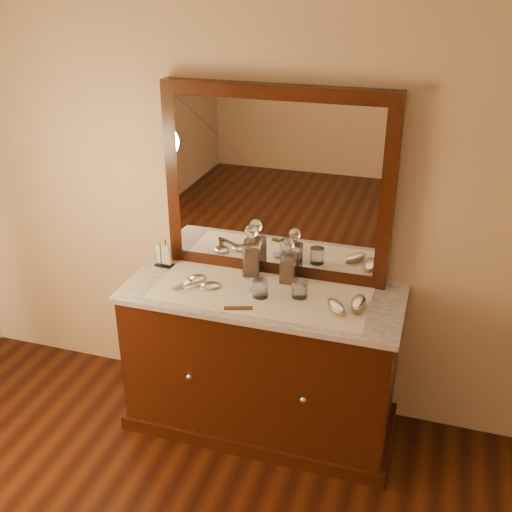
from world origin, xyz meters
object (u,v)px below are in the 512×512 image
(dresser_cabinet, at_px, (262,363))
(brush_far, at_px, (358,304))
(comb, at_px, (238,308))
(hand_mirror_inner, at_px, (206,286))
(decanter_left, at_px, (251,256))
(hand_mirror_outer, at_px, (193,280))
(decanter_right, at_px, (288,265))
(napkin_rack, at_px, (164,256))
(pin_dish, at_px, (256,291))
(mirror_frame, at_px, (276,184))
(brush_near, at_px, (336,307))

(dresser_cabinet, height_order, brush_far, brush_far)
(comb, distance_m, hand_mirror_inner, 0.27)
(decanter_left, xyz_separation_m, hand_mirror_outer, (-0.27, -0.17, -0.10))
(hand_mirror_inner, bearing_deg, brush_far, 2.45)
(hand_mirror_inner, bearing_deg, decanter_right, 26.40)
(brush_far, bearing_deg, hand_mirror_outer, 179.34)
(napkin_rack, distance_m, hand_mirror_inner, 0.37)
(brush_far, height_order, hand_mirror_outer, brush_far)
(hand_mirror_inner, bearing_deg, napkin_rack, 151.50)
(pin_dish, xyz_separation_m, decanter_left, (-0.08, 0.18, 0.10))
(dresser_cabinet, height_order, mirror_frame, mirror_frame)
(mirror_frame, distance_m, napkin_rack, 0.76)
(decanter_right, bearing_deg, napkin_rack, -178.71)
(decanter_left, height_order, decanter_right, decanter_left)
(napkin_rack, bearing_deg, brush_far, -7.31)
(comb, xyz_separation_m, hand_mirror_outer, (-0.32, 0.20, 0.01))
(pin_dish, height_order, napkin_rack, napkin_rack)
(mirror_frame, bearing_deg, brush_far, -27.77)
(napkin_rack, bearing_deg, hand_mirror_inner, -28.50)
(dresser_cabinet, distance_m, decanter_left, 0.59)
(hand_mirror_outer, bearing_deg, mirror_frame, 33.78)
(dresser_cabinet, bearing_deg, napkin_rack, 168.34)
(dresser_cabinet, distance_m, hand_mirror_outer, 0.59)
(hand_mirror_outer, xyz_separation_m, hand_mirror_inner, (0.09, -0.04, 0.00))
(comb, height_order, napkin_rack, napkin_rack)
(mirror_frame, relative_size, decanter_right, 4.79)
(mirror_frame, xyz_separation_m, brush_far, (0.50, -0.26, -0.47))
(decanter_right, height_order, hand_mirror_inner, decanter_right)
(decanter_left, relative_size, hand_mirror_outer, 1.28)
(pin_dish, distance_m, comb, 0.19)
(dresser_cabinet, distance_m, comb, 0.49)
(decanter_left, bearing_deg, brush_far, -16.80)
(decanter_left, bearing_deg, hand_mirror_inner, -129.08)
(pin_dish, height_order, brush_far, brush_far)
(decanter_right, bearing_deg, hand_mirror_inner, -153.60)
(comb, distance_m, decanter_right, 0.39)
(napkin_rack, distance_m, brush_near, 1.03)
(dresser_cabinet, height_order, decanter_left, decanter_left)
(hand_mirror_inner, bearing_deg, dresser_cabinet, 9.91)
(dresser_cabinet, xyz_separation_m, pin_dish, (-0.03, -0.01, 0.45))
(mirror_frame, distance_m, brush_far, 0.73)
(decanter_right, bearing_deg, comb, -114.66)
(brush_far, bearing_deg, decanter_left, 163.20)
(dresser_cabinet, height_order, pin_dish, pin_dish)
(comb, height_order, decanter_right, decanter_right)
(decanter_right, height_order, brush_near, decanter_right)
(decanter_right, distance_m, brush_far, 0.43)
(napkin_rack, bearing_deg, pin_dish, -13.47)
(mirror_frame, xyz_separation_m, pin_dish, (-0.03, -0.26, -0.49))
(brush_far, xyz_separation_m, hand_mirror_outer, (-0.87, 0.01, -0.01))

